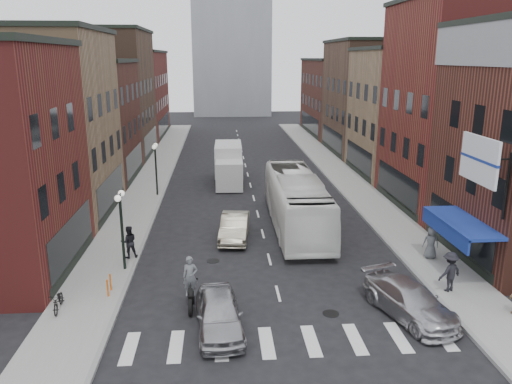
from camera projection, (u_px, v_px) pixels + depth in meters
The scene contains 29 objects.
ground at pixel (281, 304), 21.77m from camera, with size 160.00×160.00×0.00m, color black.
sidewalk_left at pixel (150, 183), 42.32m from camera, with size 3.00×74.00×0.15m, color gray.
sidewalk_right at pixel (347, 180), 43.54m from camera, with size 3.00×74.00×0.15m, color gray.
curb_left at pixel (168, 184), 42.45m from camera, with size 0.20×74.00×0.16m, color gray.
curb_right at pixel (330, 181), 43.45m from camera, with size 0.20×74.00×0.16m, color gray.
crosswalk_stripes at pixel (290, 342), 18.88m from camera, with size 12.00×2.20×0.01m, color silver.
bldg_left_mid_a at pixel (28, 125), 32.57m from camera, with size 10.30×10.20×12.30m.
bldg_left_mid_b at pixel (73, 121), 42.46m from camera, with size 10.30×10.20×10.30m.
bldg_left_far_a at pixel (100, 94), 52.65m from camera, with size 10.30×12.20×13.30m.
bldg_left_far_b at pixel (125, 94), 66.39m from camera, with size 10.30×16.20×11.30m.
bldg_right_mid_a at pixel (473, 106), 34.45m from camera, with size 10.30×10.20×14.30m.
bldg_right_mid_b at pixel (416, 112), 44.47m from camera, with size 10.30×10.20×11.30m.
bldg_right_far_a at pixel (378, 97), 54.92m from camera, with size 10.30×12.20×12.30m.
bldg_right_far_b at pixel (346, 97), 68.66m from camera, with size 10.30×16.20×10.30m.
awning_blue at pixel (458, 224), 24.13m from camera, with size 1.80×5.00×0.78m.
billboard_sign at pixel (481, 161), 21.26m from camera, with size 1.52×3.00×3.70m.
streetlamp_near at pixel (121, 216), 24.33m from camera, with size 0.32×1.22×4.11m.
streetlamp_far at pixel (156, 160), 37.81m from camera, with size 0.32×1.22×4.11m.
bike_rack at pixel (109, 285), 22.34m from camera, with size 0.08×0.68×0.80m.
box_truck at pixel (229, 165), 42.41m from camera, with size 2.35×7.41×3.21m.
motorcycle_rider at pixel (191, 284), 21.24m from camera, with size 0.66×2.29×2.33m.
transit_bus at pixel (296, 201), 31.19m from camera, with size 2.86×12.23×3.41m, color white.
sedan_left_near at pixel (219, 314), 19.47m from camera, with size 1.75×4.36×1.48m, color #A5A5A9.
sedan_left_far at pixel (235, 227), 29.40m from camera, with size 1.56×4.47×1.47m, color #AAA28A.
curb_car at pixel (410, 301), 20.57m from camera, with size 1.97×4.84×1.41m, color #B2B2B7.
parked_bicycle at pixel (58, 301), 20.86m from camera, with size 0.55×1.59×0.83m, color black.
ped_left_solo at pixel (129, 242), 26.24m from camera, with size 0.85×0.49×1.74m, color black.
ped_right_a at pixel (450, 272), 22.45m from camera, with size 1.20×0.59×1.86m, color black.
ped_right_c at pixel (431, 243), 26.18m from camera, with size 0.84×0.55×1.72m, color #565A5E.
Camera 1 is at (-2.54, -19.60, 10.42)m, focal length 35.00 mm.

